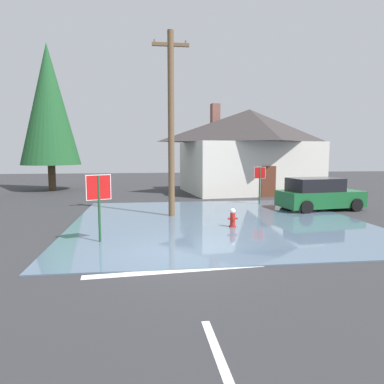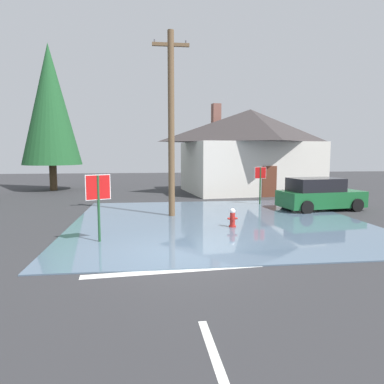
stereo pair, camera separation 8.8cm
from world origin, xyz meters
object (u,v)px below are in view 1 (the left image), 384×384
at_px(parked_car, 319,195).
at_px(utility_pole, 171,122).
at_px(fire_hydrant, 233,218).
at_px(pine_tree_mid_left, 49,105).
at_px(stop_sign_far, 260,178).
at_px(house, 249,149).
at_px(stop_sign_near, 99,194).

bearing_deg(parked_car, utility_pole, -172.95).
xyz_separation_m(fire_hydrant, pine_tree_mid_left, (-10.35, 14.83, 6.00)).
distance_m(fire_hydrant, pine_tree_mid_left, 19.06).
height_order(fire_hydrant, stop_sign_far, stop_sign_far).
height_order(fire_hydrant, house, house).
xyz_separation_m(house, pine_tree_mid_left, (-14.49, 2.79, 3.29)).
height_order(stop_sign_far, house, house).
distance_m(fire_hydrant, house, 13.03).
xyz_separation_m(parked_car, pine_tree_mid_left, (-15.65, 11.20, 5.60)).
relative_size(stop_sign_near, fire_hydrant, 2.90).
distance_m(stop_sign_far, parked_car, 3.22).
bearing_deg(pine_tree_mid_left, stop_sign_far, -34.68).
bearing_deg(house, stop_sign_near, -122.98).
xyz_separation_m(stop_sign_near, utility_pole, (2.61, 4.37, 2.64)).
relative_size(stop_sign_near, stop_sign_far, 1.05).
bearing_deg(house, utility_pole, -123.95).
bearing_deg(stop_sign_far, house, 79.03).
bearing_deg(house, parked_car, -82.12).
bearing_deg(utility_pole, house, 56.05).
relative_size(fire_hydrant, utility_pole, 0.09).
distance_m(house, pine_tree_mid_left, 15.12).
bearing_deg(house, stop_sign_far, -100.97).
xyz_separation_m(fire_hydrant, utility_pole, (-2.15, 2.71, 3.83)).
bearing_deg(stop_sign_near, parked_car, 27.74).
distance_m(stop_sign_near, fire_hydrant, 5.17).
height_order(fire_hydrant, utility_pole, utility_pole).
xyz_separation_m(stop_sign_near, parked_car, (10.06, 5.29, -0.80)).
height_order(stop_sign_near, stop_sign_far, stop_sign_near).
height_order(fire_hydrant, pine_tree_mid_left, pine_tree_mid_left).
bearing_deg(pine_tree_mid_left, stop_sign_near, -71.26).
bearing_deg(fire_hydrant, utility_pole, 128.35).
distance_m(stop_sign_near, utility_pole, 5.73).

